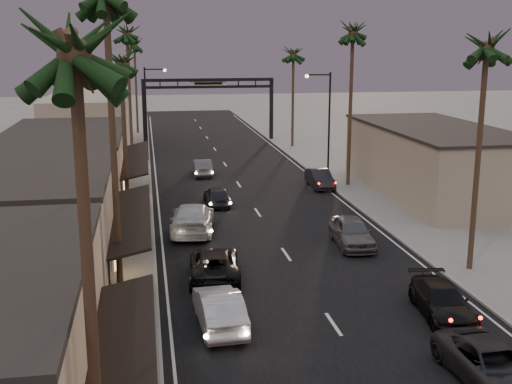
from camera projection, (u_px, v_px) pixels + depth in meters
name	position (u px, v px, depth m)	size (l,w,h in m)	color
ground	(251.00, 202.00, 46.37)	(200.00, 200.00, 0.00)	slate
road	(240.00, 187.00, 51.17)	(14.00, 120.00, 0.02)	black
sidewalk_left	(122.00, 173.00, 56.30)	(5.00, 92.00, 0.12)	slate
sidewalk_right	(331.00, 166.00, 59.45)	(5.00, 92.00, 0.12)	slate
storefront_mid	(26.00, 228.00, 30.16)	(8.00, 14.00, 5.50)	gray
storefront_far	(66.00, 169.00, 45.57)	(8.00, 16.00, 5.00)	tan
storefront_dist	(91.00, 123.00, 67.54)	(8.00, 20.00, 6.00)	gray
building_right	(434.00, 162.00, 48.12)	(8.00, 18.00, 5.00)	gray
arch	(208.00, 94.00, 73.91)	(15.20, 0.40, 7.27)	black
streetlight_right	(326.00, 119.00, 51.11)	(2.13, 0.30, 9.00)	black
streetlight_left	(149.00, 106.00, 61.29)	(2.13, 0.30, 9.00)	black
palm_la	(73.00, 32.00, 12.60)	(3.20, 3.20, 13.20)	#38281C
palm_lc	(121.00, 56.00, 38.74)	(3.20, 3.20, 12.20)	#38281C
palm_ld	(127.00, 29.00, 56.53)	(3.20, 3.20, 14.20)	#38281C
palm_ra	(488.00, 38.00, 29.84)	(3.20, 3.20, 13.20)	#38281C
palm_rb	(353.00, 27.00, 48.82)	(3.20, 3.20, 14.20)	#38281C
palm_rc	(293.00, 50.00, 68.45)	(3.20, 3.20, 12.20)	#38281C
palm_far	(134.00, 41.00, 78.88)	(3.20, 3.20, 13.20)	#38281C
oncoming_pickup	(214.00, 264.00, 31.23)	(2.39, 5.19, 1.44)	black
oncoming_silver	(219.00, 308.00, 25.88)	(1.65, 4.72, 1.56)	#AAAAAF
oncoming_white	(193.00, 218.00, 38.81)	(2.48, 6.09, 1.77)	#B2B2B2
oncoming_dgrey	(217.00, 196.00, 45.35)	(1.64, 4.07, 1.39)	black
oncoming_grey_far	(202.00, 167.00, 55.55)	(1.50, 4.31, 1.42)	#49494E
curbside_near	(493.00, 365.00, 21.44)	(2.33, 5.06, 1.41)	black
curbside_black	(442.00, 301.00, 26.86)	(1.90, 4.67, 1.35)	black
curbside_grey	(352.00, 232.00, 36.20)	(1.91, 4.76, 1.62)	#4B4C50
curbside_far	(320.00, 179.00, 50.89)	(1.53, 4.38, 1.44)	black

